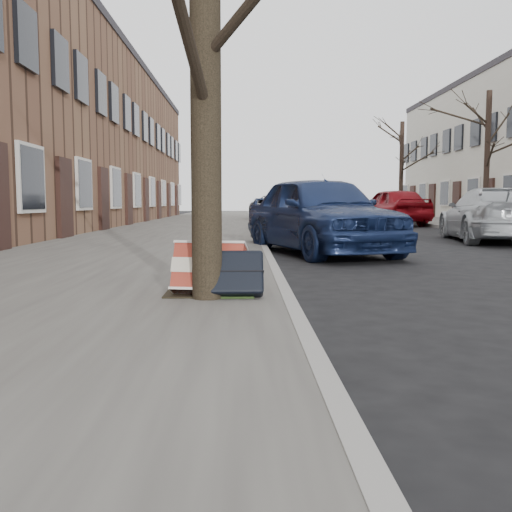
{
  "coord_description": "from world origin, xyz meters",
  "views": [
    {
      "loc": [
        -1.67,
        -4.42,
        1.01
      ],
      "look_at": [
        -1.56,
        0.8,
        0.51
      ],
      "focal_mm": 40.0,
      "sensor_mm": 36.0,
      "label": 1
    }
  ],
  "objects_px": {
    "suitcase_red": "(209,269)",
    "car_near_mid": "(297,213)",
    "car_near_front": "(320,214)",
    "suitcase_navy": "(232,273)"
  },
  "relations": [
    {
      "from": "suitcase_red",
      "to": "suitcase_navy",
      "type": "xyz_separation_m",
      "value": [
        0.22,
        -0.11,
        -0.03
      ]
    },
    {
      "from": "car_near_front",
      "to": "car_near_mid",
      "type": "xyz_separation_m",
      "value": [
        0.17,
        6.51,
        -0.1
      ]
    },
    {
      "from": "car_near_front",
      "to": "car_near_mid",
      "type": "distance_m",
      "value": 6.51
    },
    {
      "from": "suitcase_red",
      "to": "car_near_mid",
      "type": "distance_m",
      "value": 12.35
    },
    {
      "from": "car_near_mid",
      "to": "suitcase_navy",
      "type": "bearing_deg",
      "value": -102.69
    },
    {
      "from": "suitcase_red",
      "to": "car_near_mid",
      "type": "height_order",
      "value": "car_near_mid"
    },
    {
      "from": "car_near_front",
      "to": "suitcase_red",
      "type": "bearing_deg",
      "value": -124.56
    },
    {
      "from": "suitcase_red",
      "to": "car_near_front",
      "type": "distance_m",
      "value": 5.97
    },
    {
      "from": "suitcase_red",
      "to": "suitcase_navy",
      "type": "relative_size",
      "value": 1.15
    },
    {
      "from": "suitcase_navy",
      "to": "car_near_front",
      "type": "xyz_separation_m",
      "value": [
        1.59,
        5.79,
        0.43
      ]
    }
  ]
}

